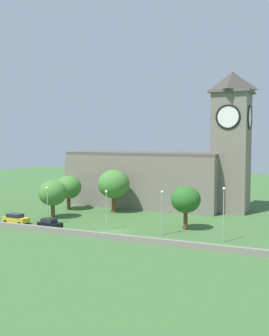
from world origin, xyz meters
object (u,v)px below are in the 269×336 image
Objects in this scene: streetlamp_west_mid at (47,199)px; streetlamp_central at (106,203)px; tree_churchyard at (53,193)px; streetlamp_east_mid at (162,205)px; car_yellow at (16,219)px; car_black at (50,224)px; streetlamp_east_end at (224,206)px; church at (163,171)px; tree_riverside_west at (114,184)px; tree_by_tower at (69,187)px; tree_riverside_east at (186,200)px.

streetlamp_west_mid is 11.28m from streetlamp_central.
streetlamp_west_mid is at bearing -64.88° from tree_churchyard.
streetlamp_east_mid is at bearing 1.40° from streetlamp_central.
car_yellow is 7.90m from car_black.
streetlamp_west_mid is 1.00× the size of streetlamp_central.
streetlamp_east_end reaches higher than car_yellow.
church reaches higher than streetlamp_east_end.
tree_riverside_west reaches higher than tree_churchyard.
tree_by_tower is 9.89m from tree_riverside_west.
streetlamp_east_mid is 0.87× the size of streetlamp_east_end.
streetlamp_east_mid is at bearing -70.70° from church.
church is 5.71× the size of streetlamp_east_mid.
streetlamp_west_mid is at bearing 18.27° from car_yellow.
tree_riverside_east is (28.37, 7.08, 4.05)m from car_yellow.
tree_churchyard is (-22.94, 4.42, 0.04)m from streetlamp_east_mid.
car_yellow is at bearing -177.30° from streetlamp_east_end.
streetlamp_east_mid is 0.98× the size of tree_by_tower.
church reaches higher than car_black.
car_black is at bearing -100.20° from tree_riverside_west.
tree_by_tower is (-15.50, 13.15, 0.27)m from streetlamp_central.
tree_churchyard is at bearing 64.22° from car_yellow.
streetlamp_east_end is at bearing -0.66° from streetlamp_central.
tree_riverside_west is at bearing 56.04° from car_yellow.
streetlamp_west_mid is at bearing -110.99° from tree_riverside_west.
church is 26.01m from streetlamp_east_mid.
tree_by_tower is at bearing 112.36° from car_black.
car_yellow is 0.76× the size of streetlamp_west_mid.
streetlamp_central is at bearing -92.07° from church.
car_black is at bearing -169.97° from streetlamp_east_mid.
church is 6.08× the size of streetlamp_central.
streetlamp_east_mid is 28.08m from tree_by_tower.
tree_riverside_west reaches higher than tree_by_tower.
tree_riverside_west is (-6.62, -10.27, -1.98)m from church.
streetlamp_east_mid is 0.98× the size of tree_churchyard.
tree_riverside_west is (9.77, 1.20, 0.98)m from tree_by_tower.
tree_riverside_west is 19.71m from tree_riverside_east.
tree_churchyard is at bearing 115.12° from streetlamp_west_mid.
tree_by_tower is 1.00× the size of tree_churchyard.
streetlamp_east_end is at bearing -0.20° from streetlamp_west_mid.
streetlamp_east_end is 28.57m from tree_riverside_west.
car_yellow is 15.55m from tree_by_tower.
church reaches higher than tree_churchyard.
car_yellow is at bearing -94.46° from tree_by_tower.
streetlamp_west_mid is 0.94× the size of streetlamp_east_mid.
car_black is at bearing -158.27° from tree_riverside_east.
streetlamp_central is at bearing -178.60° from streetlamp_east_mid.
tree_by_tower is at bearing 139.68° from streetlamp_central.
tree_riverside_west is (-5.73, 14.35, 1.25)m from streetlamp_central.
tree_riverside_east is at bearing -16.32° from tree_by_tower.
streetlamp_east_end is 36.86m from tree_by_tower.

